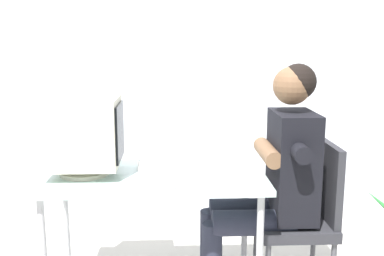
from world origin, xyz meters
name	(u,v)px	position (x,y,z in m)	size (l,w,h in m)	color
wall_back	(197,32)	(0.30, 1.40, 1.50)	(8.00, 0.10, 3.00)	silver
desk	(154,187)	(0.00, 0.00, 0.67)	(1.19, 0.61, 0.74)	#B7B7BC
crt_monitor	(84,133)	(-0.36, 0.01, 0.96)	(0.38, 0.34, 0.41)	beige
keyboard	(155,174)	(0.01, -0.04, 0.75)	(0.21, 0.48, 0.03)	silver
office_chair	(306,212)	(0.84, 0.04, 0.50)	(0.41, 0.41, 0.89)	#4C4C51
person_seated	(272,175)	(0.65, 0.04, 0.71)	(0.73, 0.56, 1.32)	black
desk_mug	(159,157)	(0.03, 0.20, 0.78)	(0.08, 0.09, 0.09)	white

